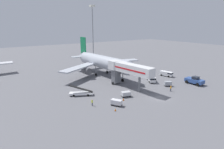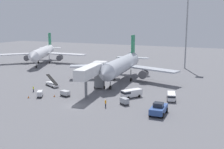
# 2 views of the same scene
# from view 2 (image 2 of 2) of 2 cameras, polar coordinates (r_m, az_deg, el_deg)

# --- Properties ---
(ground_plane) EXTENTS (300.00, 300.00, 0.00)m
(ground_plane) POSITION_cam_2_polar(r_m,az_deg,el_deg) (65.96, -7.05, -6.24)
(ground_plane) COLOR slate
(airplane_at_gate) EXTENTS (36.09, 35.26, 13.95)m
(airplane_at_gate) POSITION_cam_2_polar(r_m,az_deg,el_deg) (90.12, 2.05, 1.91)
(airplane_at_gate) COLOR #B7BCC6
(airplane_at_gate) RESTS_ON ground
(jet_bridge) EXTENTS (5.26, 16.68, 7.76)m
(jet_bridge) POSITION_cam_2_polar(r_m,az_deg,el_deg) (75.45, -3.84, 0.58)
(jet_bridge) COLOR silver
(jet_bridge) RESTS_ON ground
(pushback_tug) EXTENTS (3.22, 5.88, 2.64)m
(pushback_tug) POSITION_cam_2_polar(r_m,az_deg,el_deg) (60.06, 9.32, -6.82)
(pushback_tug) COLOR #2D4C8E
(pushback_tug) RESTS_ON ground
(belt_loader_truck) EXTENTS (6.45, 4.74, 3.12)m
(belt_loader_truck) POSITION_cam_2_polar(r_m,az_deg,el_deg) (85.78, -11.91, -1.81)
(belt_loader_truck) COLOR white
(belt_loader_truck) RESTS_ON ground
(service_van_mid_left) EXTENTS (2.96, 5.07, 1.81)m
(service_van_mid_left) POSITION_cam_2_polar(r_m,az_deg,el_deg) (70.89, 11.82, -4.28)
(service_van_mid_left) COLOR white
(service_van_mid_left) RESTS_ON ground
(service_van_rear_left) EXTENTS (4.67, 5.52, 2.01)m
(service_van_rear_left) POSITION_cam_2_polar(r_m,az_deg,el_deg) (72.02, 3.86, -3.73)
(service_van_rear_left) COLOR white
(service_van_rear_left) RESTS_ON ground
(baggage_cart_near_left) EXTENTS (2.49, 2.21, 1.57)m
(baggage_cart_near_left) POSITION_cam_2_polar(r_m,az_deg,el_deg) (66.07, 2.52, -5.35)
(baggage_cart_near_left) COLOR #38383D
(baggage_cart_near_left) RESTS_ON ground
(baggage_cart_near_center) EXTENTS (2.72, 2.02, 1.43)m
(baggage_cart_near_center) POSITION_cam_2_polar(r_m,az_deg,el_deg) (74.15, -9.38, -3.71)
(baggage_cart_near_center) COLOR #38383D
(baggage_cart_near_center) RESTS_ON ground
(baggage_cart_mid_center) EXTENTS (2.42, 2.88, 1.52)m
(baggage_cart_mid_center) POSITION_cam_2_polar(r_m,az_deg,el_deg) (74.79, -14.26, -3.75)
(baggage_cart_mid_center) COLOR #38383D
(baggage_cart_mid_center) RESTS_ON ground
(ground_crew_worker_foreground) EXTENTS (0.46, 0.46, 1.84)m
(ground_crew_worker_foreground) POSITION_cam_2_polar(r_m,az_deg,el_deg) (64.08, -1.30, -5.76)
(ground_crew_worker_foreground) COLOR #1E2333
(ground_crew_worker_foreground) RESTS_ON ground
(ground_crew_worker_midground) EXTENTS (0.42, 0.42, 1.62)m
(ground_crew_worker_midground) POSITION_cam_2_polar(r_m,az_deg,el_deg) (80.32, -15.50, -2.78)
(ground_crew_worker_midground) COLOR #1E2333
(ground_crew_worker_midground) RESTS_ON ground
(safety_cone_alpha) EXTENTS (0.41, 0.41, 0.63)m
(safety_cone_alpha) POSITION_cam_2_polar(r_m,az_deg,el_deg) (74.48, -16.42, -4.35)
(safety_cone_alpha) COLOR black
(safety_cone_alpha) RESTS_ON ground
(safety_cone_bravo) EXTENTS (0.42, 0.42, 0.65)m
(safety_cone_bravo) POSITION_cam_2_polar(r_m,az_deg,el_deg) (74.13, -11.50, -4.18)
(safety_cone_bravo) COLOR black
(safety_cone_bravo) RESTS_ON ground
(airplane_background) EXTENTS (35.50, 35.06, 12.89)m
(airplane_background) POSITION_cam_2_polar(r_m,az_deg,el_deg) (129.89, -13.65, 4.31)
(airplane_background) COLOR silver
(airplane_background) RESTS_ON ground
(apron_light_mast) EXTENTS (2.40, 2.40, 29.26)m
(apron_light_mast) POSITION_cam_2_polar(r_m,az_deg,el_deg) (116.60, 14.84, 10.89)
(apron_light_mast) COLOR #93969B
(apron_light_mast) RESTS_ON ground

